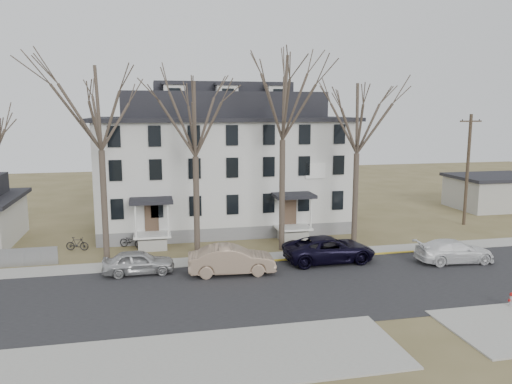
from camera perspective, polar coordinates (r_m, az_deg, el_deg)
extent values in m
plane|color=brown|center=(26.71, 6.41, -12.33)|extent=(120.00, 120.00, 0.00)
cube|color=#27272A|center=(28.49, 5.11, -10.89)|extent=(120.00, 10.00, 0.04)
cube|color=#A09F97|center=(33.96, 2.09, -7.49)|extent=(120.00, 2.00, 0.08)
cube|color=#A09F97|center=(20.96, -11.22, -18.86)|extent=(20.00, 5.00, 0.08)
cube|color=gold|center=(34.68, 10.56, -7.29)|extent=(14.00, 0.25, 0.06)
cube|color=slate|center=(42.96, -3.78, -3.21)|extent=(20.00, 10.00, 1.00)
cube|color=silver|center=(42.21, -3.85, 2.76)|extent=(20.00, 10.00, 8.00)
cube|color=black|center=(41.94, -3.91, 8.33)|extent=(20.80, 10.80, 0.30)
cube|color=black|center=(41.93, -3.93, 9.90)|extent=(16.00, 7.00, 2.00)
cube|color=black|center=(41.97, -3.95, 11.82)|extent=(11.00, 4.50, 0.80)
cube|color=white|center=(36.62, -11.77, -4.81)|extent=(2.60, 2.00, 0.16)
cube|color=white|center=(38.11, 4.26, -4.08)|extent=(2.60, 2.00, 0.16)
cube|color=white|center=(38.79, 6.81, 2.43)|extent=(1.60, 0.08, 1.20)
cube|color=#A09F97|center=(55.86, 25.59, -0.14)|extent=(8.00, 6.00, 3.00)
cube|color=black|center=(55.63, 25.71, 1.58)|extent=(8.50, 6.50, 0.30)
cylinder|color=#473B31|center=(34.00, -16.94, -1.56)|extent=(0.40, 0.40, 7.28)
cylinder|color=#473B31|center=(34.05, -6.81, -1.64)|extent=(0.40, 0.40, 6.76)
cylinder|color=#473B31|center=(35.01, 2.99, -0.42)|extent=(0.40, 0.40, 7.80)
cylinder|color=#473B31|center=(36.90, 11.26, -0.90)|extent=(0.40, 0.40, 6.76)
cylinder|color=#3D3023|center=(46.22, 23.01, 2.30)|extent=(0.28, 0.28, 9.50)
cube|color=#3D3023|center=(45.94, 23.35, 7.44)|extent=(2.00, 0.12, 0.12)
imported|color=#B0B0B0|center=(31.24, -13.27, -7.86)|extent=(4.27, 1.74, 1.45)
imported|color=#9E836A|center=(30.41, -2.81, -7.83)|extent=(5.34, 2.16, 1.72)
imported|color=black|center=(33.10, 8.36, -6.54)|extent=(6.03, 2.87, 1.66)
imported|color=white|center=(35.11, 21.71, -6.35)|extent=(5.19, 2.38, 1.47)
imported|color=black|center=(37.11, -14.07, -5.52)|extent=(1.93, 1.53, 0.98)
imported|color=black|center=(37.50, -19.75, -5.66)|extent=(1.66, 0.83, 0.96)
cylinder|color=#B7B7BA|center=(28.82, 27.12, -11.63)|extent=(0.32, 0.32, 0.06)
cylinder|color=#B7B7BA|center=(28.71, 27.17, -11.02)|extent=(0.22, 0.22, 0.55)
sphere|color=#A51411|center=(28.60, 27.22, -10.38)|extent=(0.24, 0.24, 0.24)
cylinder|color=#A51411|center=(28.69, 27.18, -10.94)|extent=(0.34, 0.12, 0.12)
cylinder|color=#A51411|center=(28.69, 27.18, -10.94)|extent=(0.12, 0.30, 0.12)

